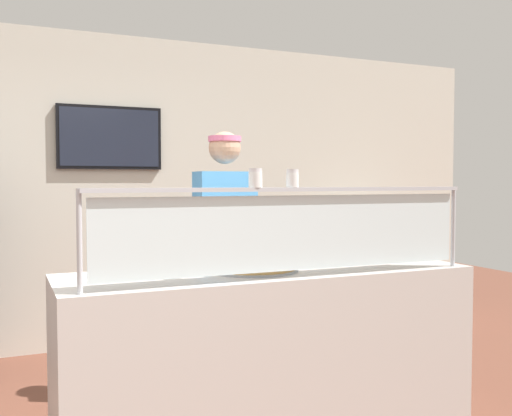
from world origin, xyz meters
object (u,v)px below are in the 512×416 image
pepper_flake_shaker (293,179)px  worker_figure (226,247)px  pizza_box_stack (372,238)px  pizza_tray (252,267)px  pizza_server (258,264)px  parmesan_shaker (255,179)px

pepper_flake_shaker → worker_figure: bearing=89.6°
pizza_box_stack → pizza_tray: bearing=-138.9°
pizza_server → parmesan_shaker: parmesan_shaker is taller
parmesan_shaker → worker_figure: bearing=77.7°
pizza_server → worker_figure: worker_figure is taller
worker_figure → pizza_box_stack: worker_figure is taller
parmesan_shaker → pizza_server: bearing=63.8°
parmesan_shaker → pepper_flake_shaker: size_ratio=1.03×
pizza_server → worker_figure: (0.07, 0.67, 0.02)m
pizza_tray → parmesan_shaker: 0.58m
pizza_server → pizza_box_stack: 2.66m
pepper_flake_shaker → pizza_box_stack: bearing=47.0°
parmesan_shaker → pizza_box_stack: bearing=44.1°
pizza_box_stack → pizza_server: bearing=-138.2°
pizza_tray → worker_figure: (0.09, 0.65, 0.04)m
worker_figure → pizza_server: bearing=-95.7°
pizza_tray → parmesan_shaker: (-0.12, -0.31, 0.48)m
parmesan_shaker → pizza_box_stack: (2.13, 2.06, -0.56)m
pizza_server → worker_figure: size_ratio=0.16×
pizza_tray → pepper_flake_shaker: bearing=-74.8°
worker_figure → pepper_flake_shaker: bearing=-90.4°
pizza_tray → pizza_server: bearing=-38.9°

